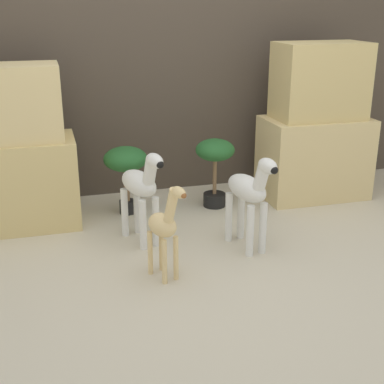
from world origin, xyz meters
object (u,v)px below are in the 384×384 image
(zebra_left, at_px, (141,188))
(zebra_right, at_px, (249,193))
(giraffe_figurine, at_px, (165,226))
(potted_palm_front, at_px, (215,159))
(potted_palm_back, at_px, (126,163))

(zebra_left, bearing_deg, zebra_right, -23.51)
(giraffe_figurine, bearing_deg, potted_palm_front, 58.65)
(giraffe_figurine, bearing_deg, zebra_right, 22.08)
(zebra_right, distance_m, giraffe_figurine, 0.65)
(giraffe_figurine, height_order, potted_palm_back, giraffe_figurine)
(zebra_right, relative_size, giraffe_figurine, 1.09)
(zebra_left, distance_m, potted_palm_back, 0.54)
(zebra_right, height_order, zebra_left, same)
(zebra_left, xyz_separation_m, potted_palm_back, (-0.02, 0.54, 0.01))
(zebra_right, bearing_deg, giraffe_figurine, -157.92)
(potted_palm_back, bearing_deg, potted_palm_front, -2.91)
(zebra_left, bearing_deg, giraffe_figurine, -86.08)
(zebra_right, xyz_separation_m, giraffe_figurine, (-0.60, -0.24, -0.05))
(zebra_right, distance_m, potted_palm_back, 1.04)
(potted_palm_front, relative_size, potted_palm_back, 1.04)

